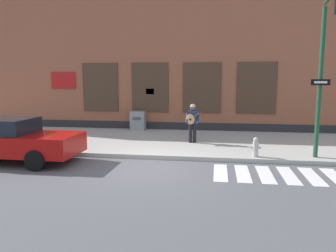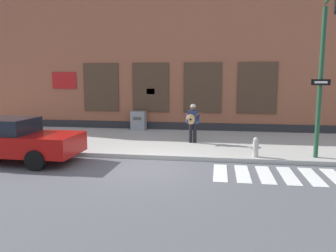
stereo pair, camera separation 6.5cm
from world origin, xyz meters
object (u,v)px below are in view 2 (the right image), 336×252
at_px(busker, 193,121).
at_px(fire_hydrant, 256,147).
at_px(traffic_light, 328,48).
at_px(utility_box, 139,121).
at_px(red_car, 12,140).

distance_m(busker, fire_hydrant, 3.30).
distance_m(busker, traffic_light, 5.92).
distance_m(utility_box, fire_hydrant, 7.56).
height_order(busker, traffic_light, traffic_light).
height_order(red_car, busker, busker).
relative_size(busker, utility_box, 1.64).
distance_m(red_car, traffic_light, 10.71).
bearing_deg(red_car, traffic_light, 3.00).
bearing_deg(fire_hydrant, busker, 137.34).
bearing_deg(fire_hydrant, red_car, -170.56).
relative_size(red_car, utility_box, 4.60).
xyz_separation_m(traffic_light, fire_hydrant, (-1.91, 0.85, -3.28)).
relative_size(red_car, fire_hydrant, 6.59).
relative_size(busker, traffic_light, 0.31).
xyz_separation_m(busker, traffic_light, (4.30, -3.05, 2.69)).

